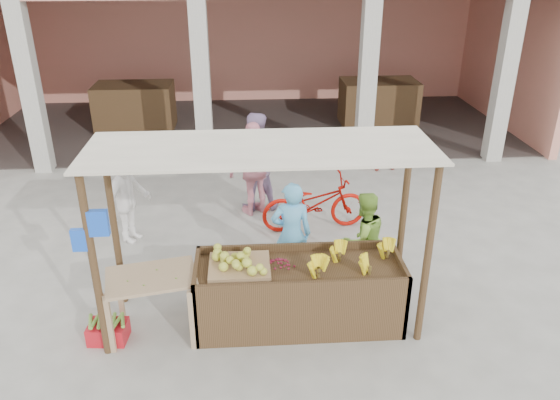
{
  "coord_description": "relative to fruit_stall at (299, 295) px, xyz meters",
  "views": [
    {
      "loc": [
        -0.12,
        -5.77,
        4.45
      ],
      "look_at": [
        0.34,
        1.2,
        1.19
      ],
      "focal_mm": 35.0,
      "sensor_mm": 36.0,
      "label": 1
    }
  ],
  "objects": [
    {
      "name": "vendor_blue",
      "position": [
        -0.02,
        0.9,
        0.44
      ],
      "size": [
        0.63,
        0.47,
        1.68
      ],
      "primitive_type": "imported",
      "rotation": [
        0.0,
        0.0,
        3.15
      ],
      "color": "#5DB9EF",
      "rests_on": "ground"
    },
    {
      "name": "berry_heap",
      "position": [
        -0.24,
        0.04,
        0.46
      ],
      "size": [
        0.39,
        0.32,
        0.12
      ],
      "primitive_type": "ellipsoid",
      "color": "maroon",
      "rests_on": "fruit_stall"
    },
    {
      "name": "motorcycle",
      "position": [
        0.52,
        2.56,
        0.1
      ],
      "size": [
        0.89,
        1.97,
        0.99
      ],
      "primitive_type": "imported",
      "rotation": [
        0.0,
        0.0,
        1.7
      ],
      "color": "#AA0E05",
      "rests_on": "ground"
    },
    {
      "name": "stall_awning",
      "position": [
        -0.51,
        0.06,
        1.58
      ],
      "size": [
        4.09,
        1.35,
        2.39
      ],
      "color": "#4B321E",
      "rests_on": "ground"
    },
    {
      "name": "banana_heap",
      "position": [
        0.66,
        0.01,
        0.5
      ],
      "size": [
        1.08,
        0.59,
        0.2
      ],
      "primitive_type": null,
      "color": "yellow",
      "rests_on": "fruit_stall"
    },
    {
      "name": "shopper_f",
      "position": [
        -0.47,
        3.47,
        0.59
      ],
      "size": [
        0.99,
        0.59,
        1.99
      ],
      "primitive_type": "imported",
      "rotation": [
        0.0,
        0.0,
        3.17
      ],
      "color": "#967BA2",
      "rests_on": "ground"
    },
    {
      "name": "produce_sacks",
      "position": [
        2.3,
        5.22,
        -0.09
      ],
      "size": [
        1.01,
        0.76,
        0.61
      ],
      "color": "maroon",
      "rests_on": "ground"
    },
    {
      "name": "shopper_a",
      "position": [
        -2.53,
        2.34,
        0.48
      ],
      "size": [
        0.99,
        1.26,
        1.76
      ],
      "primitive_type": "imported",
      "rotation": [
        0.0,
        0.0,
        1.13
      ],
      "color": "silver",
      "rests_on": "ground"
    },
    {
      "name": "side_table",
      "position": [
        -1.8,
        -0.14,
        0.32
      ],
      "size": [
        1.18,
        0.91,
        0.86
      ],
      "rotation": [
        0.0,
        0.0,
        0.21
      ],
      "color": "tan",
      "rests_on": "ground"
    },
    {
      "name": "papaya_pile",
      "position": [
        -1.8,
        -0.14,
        0.56
      ],
      "size": [
        0.72,
        0.41,
        0.21
      ],
      "primitive_type": null,
      "color": "#428C2E",
      "rests_on": "side_table"
    },
    {
      "name": "market_building",
      "position": [
        -0.45,
        8.93,
        2.3
      ],
      "size": [
        14.4,
        6.4,
        4.2
      ],
      "color": "tan",
      "rests_on": "ground"
    },
    {
      "name": "shopper_b",
      "position": [
        -0.46,
        3.24,
        0.52
      ],
      "size": [
        1.22,
        1.02,
        1.83
      ],
      "primitive_type": "imported",
      "rotation": [
        0.0,
        0.0,
        3.64
      ],
      "color": "pink",
      "rests_on": "ground"
    },
    {
      "name": "red_crate",
      "position": [
        -2.38,
        -0.22,
        -0.28
      ],
      "size": [
        0.49,
        0.37,
        0.24
      ],
      "primitive_type": "cube",
      "rotation": [
        0.0,
        0.0,
        -0.09
      ],
      "color": "#B4131C",
      "rests_on": "ground"
    },
    {
      "name": "fruit_stall",
      "position": [
        0.0,
        0.0,
        0.0
      ],
      "size": [
        2.6,
        0.95,
        0.8
      ],
      "primitive_type": "cube",
      "color": "#4B321E",
      "rests_on": "ground"
    },
    {
      "name": "ground",
      "position": [
        -0.5,
        0.0,
        -0.4
      ],
      "size": [
        60.0,
        60.0,
        0.0
      ],
      "primitive_type": "plane",
      "color": "gray",
      "rests_on": "ground"
    },
    {
      "name": "vendor_green",
      "position": [
        0.98,
        0.83,
        0.35
      ],
      "size": [
        0.82,
        0.66,
        1.5
      ],
      "primitive_type": "imported",
      "rotation": [
        0.0,
        0.0,
        3.52
      ],
      "color": "#88BB40",
      "rests_on": "ground"
    },
    {
      "name": "plantain_bundle",
      "position": [
        -2.38,
        -0.22,
        -0.12
      ],
      "size": [
        0.37,
        0.26,
        0.07
      ],
      "primitive_type": null,
      "color": "olive",
      "rests_on": "red_crate"
    },
    {
      "name": "melon_tray",
      "position": [
        -0.74,
        0.05,
        0.49
      ],
      "size": [
        0.76,
        0.66,
        0.2
      ],
      "color": "#9D7951",
      "rests_on": "fruit_stall"
    }
  ]
}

